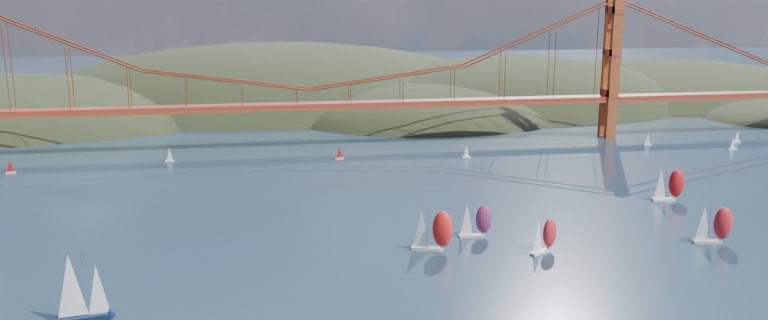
{
  "coord_description": "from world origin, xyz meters",
  "views": [
    {
      "loc": [
        -18.43,
        -99.89,
        58.99
      ],
      "look_at": [
        13.18,
        90.0,
        14.65
      ],
      "focal_mm": 35.0,
      "sensor_mm": 36.0,
      "label": 1
    }
  ],
  "objects_px": {
    "sloop_navy": "(79,289)",
    "racer_1": "(544,235)",
    "racer_0": "(431,229)",
    "racer_3": "(668,184)",
    "racer_2": "(713,224)",
    "racer_rwb": "(475,220)"
  },
  "relations": [
    {
      "from": "racer_2",
      "to": "sloop_navy",
      "type": "bearing_deg",
      "value": -161.24
    },
    {
      "from": "racer_0",
      "to": "racer_1",
      "type": "relative_size",
      "value": 1.24
    },
    {
      "from": "racer_3",
      "to": "racer_rwb",
      "type": "height_order",
      "value": "racer_3"
    },
    {
      "from": "racer_1",
      "to": "sloop_navy",
      "type": "bearing_deg",
      "value": 163.84
    },
    {
      "from": "racer_0",
      "to": "racer_3",
      "type": "xyz_separation_m",
      "value": [
        75.48,
        29.46,
        -0.26
      ]
    },
    {
      "from": "racer_1",
      "to": "racer_3",
      "type": "distance_m",
      "value": 61.51
    },
    {
      "from": "sloop_navy",
      "to": "racer_1",
      "type": "height_order",
      "value": "sloop_navy"
    },
    {
      "from": "racer_1",
      "to": "racer_rwb",
      "type": "distance_m",
      "value": 18.1
    },
    {
      "from": "racer_2",
      "to": "racer_rwb",
      "type": "height_order",
      "value": "racer_2"
    },
    {
      "from": "racer_2",
      "to": "racer_3",
      "type": "bearing_deg",
      "value": 86.34
    },
    {
      "from": "racer_2",
      "to": "racer_3",
      "type": "height_order",
      "value": "racer_3"
    },
    {
      "from": "sloop_navy",
      "to": "racer_1",
      "type": "bearing_deg",
      "value": 1.88
    },
    {
      "from": "racer_1",
      "to": "racer_3",
      "type": "height_order",
      "value": "racer_3"
    },
    {
      "from": "racer_2",
      "to": "racer_3",
      "type": "xyz_separation_m",
      "value": [
        8.86,
        35.37,
        0.09
      ]
    },
    {
      "from": "racer_0",
      "to": "racer_2",
      "type": "xyz_separation_m",
      "value": [
        66.62,
        -5.92,
        -0.35
      ]
    },
    {
      "from": "racer_0",
      "to": "racer_3",
      "type": "height_order",
      "value": "racer_0"
    },
    {
      "from": "sloop_navy",
      "to": "racer_1",
      "type": "distance_m",
      "value": 98.07
    },
    {
      "from": "sloop_navy",
      "to": "racer_1",
      "type": "xyz_separation_m",
      "value": [
        95.86,
        20.56,
        -2.18
      ]
    },
    {
      "from": "racer_1",
      "to": "racer_2",
      "type": "distance_m",
      "value": 41.71
    },
    {
      "from": "racer_0",
      "to": "sloop_navy",
      "type": "bearing_deg",
      "value": -140.25
    },
    {
      "from": "sloop_navy",
      "to": "racer_rwb",
      "type": "distance_m",
      "value": 90.18
    },
    {
      "from": "racer_0",
      "to": "racer_1",
      "type": "xyz_separation_m",
      "value": [
        24.91,
        -5.56,
        -0.98
      ]
    }
  ]
}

